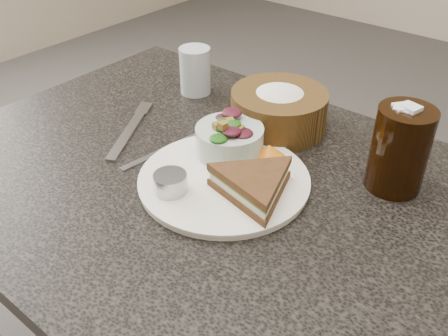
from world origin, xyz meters
The scene contains 11 objects.
dining_table centered at (0.00, 0.00, 0.38)m, with size 1.00×0.70×0.75m, color black.
dinner_plate centered at (0.02, 0.00, 0.76)m, with size 0.27×0.27×0.01m, color white.
sandwich centered at (0.08, -0.01, 0.78)m, with size 0.15×0.15×0.04m, color #4A2B1A, non-canonical shape.
salad_bowl centered at (-0.02, 0.06, 0.79)m, with size 0.12×0.12×0.07m, color #A4B9B0, non-canonical shape.
dressing_ramekin centered at (-0.02, -0.08, 0.78)m, with size 0.05×0.05×0.03m, color #9DA1AC.
orange_wedge centered at (0.04, 0.09, 0.78)m, with size 0.06×0.06×0.03m, color orange.
fork centered at (-0.22, 0.01, 0.75)m, with size 0.02×0.19×0.01m, color #A0A1A3.
knife centered at (-0.13, 0.01, 0.75)m, with size 0.01×0.18×0.00m, color #9EA3AB.
bread_basket centered at (-0.02, 0.20, 0.80)m, with size 0.18×0.18×0.10m, color #523C19, non-canonical shape.
cola_glass centered at (0.23, 0.16, 0.82)m, with size 0.09×0.09×0.15m, color black, non-canonical shape.
water_glass centered at (-0.24, 0.22, 0.80)m, with size 0.06×0.06×0.10m, color #ABB6BD.
Camera 1 is at (0.42, -0.50, 1.23)m, focal length 40.00 mm.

